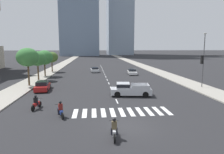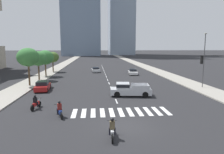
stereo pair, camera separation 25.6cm
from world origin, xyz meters
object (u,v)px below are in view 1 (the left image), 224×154
Objects in this scene: sedan_red_1 at (43,86)px; traffic_signal_near at (222,68)px; sedan_white_2 at (132,72)px; street_tree_nearest at (28,57)px; pickup_truck at (129,90)px; street_tree_second at (38,59)px; motorcycle_trailing at (36,103)px; street_tree_fourth at (52,57)px; motorcycle_lead at (60,110)px; street_lamp_east at (204,56)px; street_tree_third at (44,58)px; sedan_silver_0 at (95,70)px; motorcycle_third at (114,130)px.

traffic_signal_near reaches higher than sedan_red_1.
street_tree_nearest is at bearing -52.87° from sedan_white_2.
street_tree_second reaches higher than pickup_truck.
street_tree_fourth is (-4.47, 31.79, 3.19)m from motorcycle_trailing.
motorcycle_lead is 0.39× the size of street_tree_second.
street_lamp_east is at bearing 29.06° from sedan_white_2.
sedan_white_2 is at bearing -49.72° from sedan_red_1.
street_tree_third is 7.88m from street_tree_fourth.
sedan_silver_0 is at bearing -24.14° from sedan_red_1.
sedan_red_1 is 0.53× the size of street_lamp_east.
street_tree_fourth is (-24.37, 31.71, -0.25)m from traffic_signal_near.
street_tree_third is (-4.47, 23.92, 3.50)m from motorcycle_trailing.
motorcycle_trailing is 0.43× the size of sedan_silver_0.
sedan_silver_0 is at bearing 59.47° from street_tree_nearest.
street_tree_second is 13.34m from street_tree_fourth.
motorcycle_third is 0.37× the size of street_tree_nearest.
pickup_truck is (3.25, 12.24, 0.23)m from motorcycle_third.
traffic_signal_near is at bearing -77.82° from motorcycle_trailing.
motorcycle_third is at bearing 175.75° from sedan_silver_0.
street_tree_second reaches higher than sedan_silver_0.
traffic_signal_near reaches higher than sedan_white_2.
street_tree_third is (-7.28, 26.51, 3.51)m from motorcycle_lead.
street_tree_fourth is (-19.36, 6.39, 3.19)m from sedan_white_2.
motorcycle_trailing is at bearing -158.66° from street_lamp_east.
street_lamp_east is at bearing -40.17° from street_tree_fourth.
traffic_signal_near is 0.94× the size of street_tree_nearest.
street_tree_third is (-27.16, 15.05, -0.81)m from street_lamp_east.
traffic_signal_near is 30.52m from street_tree_second.
motorcycle_lead is at bearing -150.03° from street_lamp_east.
street_lamp_east is (22.70, 8.87, 4.31)m from motorcycle_trailing.
sedan_white_2 is (8.59, -5.52, 0.02)m from sedan_silver_0.
motorcycle_lead is 27.72m from street_tree_third.
street_lamp_east is (2.79, 8.78, 0.87)m from traffic_signal_near.
street_tree_nearest is (-19.36, -12.73, 4.10)m from sedan_white_2.
street_lamp_east is at bearing -95.12° from sedan_red_1.
street_lamp_east is at bearing -28.99° from street_tree_third.
street_tree_second is at bearing 28.06° from motorcycle_third.
motorcycle_trailing is 0.34× the size of street_tree_nearest.
motorcycle_trailing is 0.46× the size of sedan_red_1.
sedan_silver_0 is (3.48, 33.53, -0.02)m from motorcycle_lead.
motorcycle_lead is at bearing -64.50° from street_tree_nearest.
street_lamp_east is 1.37× the size of street_tree_nearest.
street_tree_fourth is (-14.94, 26.95, 2.96)m from pickup_truck.
street_tree_nearest is at bearing 35.92° from sedan_red_1.
sedan_silver_0 is 23.09m from sedan_red_1.
sedan_silver_0 is 33.89m from traffic_signal_near.
street_tree_fourth is at bearing 90.00° from street_tree_third.
motorcycle_third is (7.23, -7.40, -0.00)m from motorcycle_trailing.
street_tree_second reaches higher than motorcycle_lead.
motorcycle_lead is 33.71m from sedan_silver_0.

